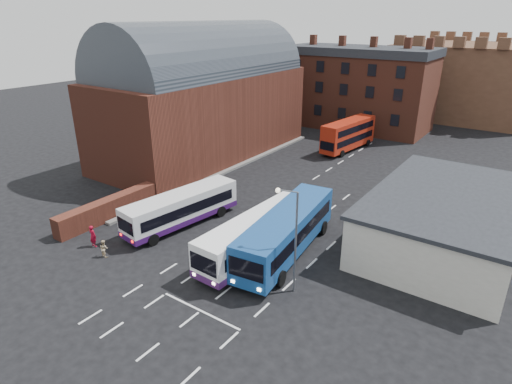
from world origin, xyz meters
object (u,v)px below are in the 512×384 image
Objects in this scene: street_lamp at (292,232)px; pedestrian_beige at (104,248)px; pedestrian_red at (93,236)px; bus_white_outbound at (181,207)px; bus_blue at (286,230)px; bus_white_inbound at (257,233)px; bus_red_double at (348,135)px.

pedestrian_beige is at bearing -162.44° from street_lamp.
pedestrian_red is at bearing -166.16° from street_lamp.
pedestrian_beige is at bearing -90.40° from bus_white_outbound.
bus_blue is (9.75, 0.94, 0.27)m from bus_white_outbound.
bus_white_outbound is 9.80m from bus_blue.
bus_white_outbound is 8.01m from bus_white_inbound.
pedestrian_beige is (-1.09, -7.09, -1.03)m from bus_white_outbound.
street_lamp reaches higher than bus_white_inbound.
bus_white_outbound reaches higher than pedestrian_beige.
bus_blue reaches higher than pedestrian_red.
bus_white_inbound is 5.57m from street_lamp.
pedestrian_beige is (-13.46, -4.26, -3.59)m from street_lamp.
bus_white_inbound reaches higher than bus_white_outbound.
bus_red_double is 35.52m from pedestrian_red.
bus_red_double is at bearing 107.47° from street_lamp.
bus_white_outbound is 0.87× the size of bus_blue.
bus_red_double is at bearing 93.25° from bus_white_outbound.
pedestrian_red is at bearing -9.30° from pedestrian_beige.
street_lamp is (12.37, -2.83, 2.56)m from bus_white_outbound.
bus_white_outbound is at bearing 91.91° from bus_red_double.
street_lamp reaches higher than pedestrian_red.
bus_white_outbound is 6.06× the size of pedestrian_red.
street_lamp is at bearing 117.81° from bus_blue.
bus_red_double is 35.74m from pedestrian_beige.
bus_white_inbound is 0.91× the size of bus_blue.
street_lamp is (9.84, -31.27, 2.15)m from bus_red_double.
bus_red_double is 5.67× the size of pedestrian_red.
pedestrian_beige is (-9.09, -6.69, -1.14)m from bus_white_inbound.
bus_white_outbound is 1.53× the size of street_lamp.
bus_red_double is at bearing -82.31° from bus_blue.
street_lamp reaches higher than bus_white_outbound.
pedestrian_beige is at bearing 91.18° from bus_red_double.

